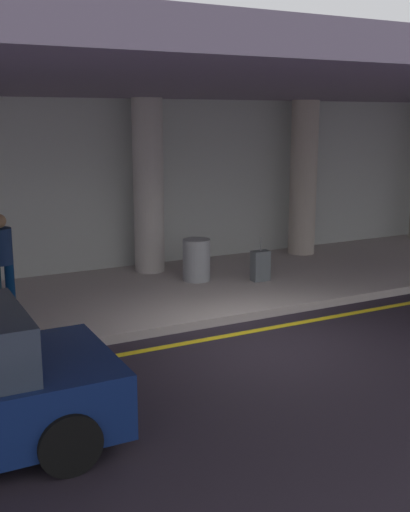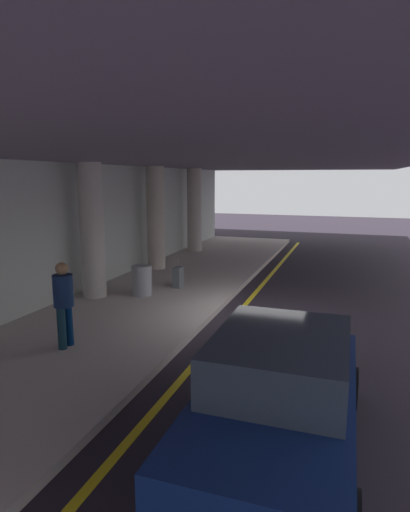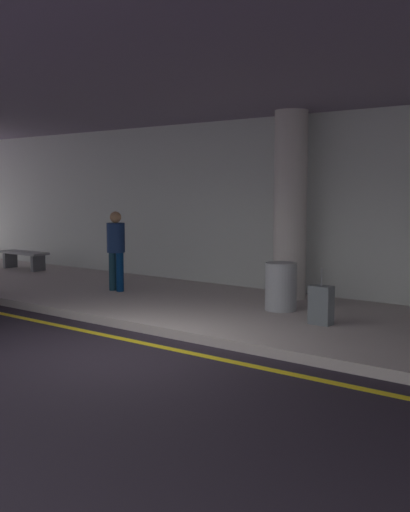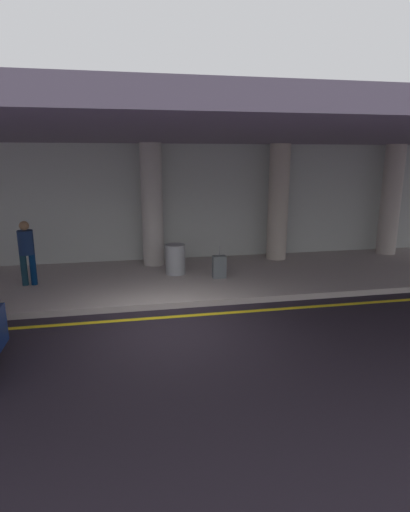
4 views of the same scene
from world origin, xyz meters
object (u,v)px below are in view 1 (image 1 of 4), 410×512
object	(u,v)px
support_column_left_mid	(303,178)
suitcase_upright_primary	(260,266)
support_column_far_left	(148,187)
traveler_with_luggage	(1,256)
trash_bin_steel	(196,260)

from	to	relation	value
support_column_left_mid	suitcase_upright_primary	xyz separation A→B (m)	(-2.33, -1.82, -1.51)
support_column_far_left	traveler_with_luggage	xyz separation A→B (m)	(-3.32, -1.51, -0.86)
traveler_with_luggage	support_column_far_left	bearing A→B (deg)	150.89
trash_bin_steel	support_column_left_mid	bearing A→B (deg)	18.85
support_column_far_left	trash_bin_steel	bearing A→B (deg)	-65.65
traveler_with_luggage	trash_bin_steel	xyz separation A→B (m)	(3.86, 0.33, -0.54)
support_column_left_mid	suitcase_upright_primary	distance (m)	3.32
suitcase_upright_primary	trash_bin_steel	bearing A→B (deg)	158.66
support_column_far_left	support_column_left_mid	world-z (taller)	same
traveler_with_luggage	support_column_left_mid	bearing A→B (deg)	138.10
support_column_far_left	traveler_with_luggage	distance (m)	3.75
trash_bin_steel	suitcase_upright_primary	bearing A→B (deg)	-29.13
support_column_far_left	traveler_with_luggage	size ratio (longest dim) A/B	2.17
support_column_far_left	suitcase_upright_primary	bearing A→B (deg)	-47.39
support_column_far_left	support_column_left_mid	bearing A→B (deg)	0.00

